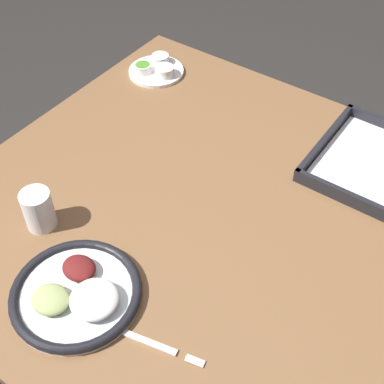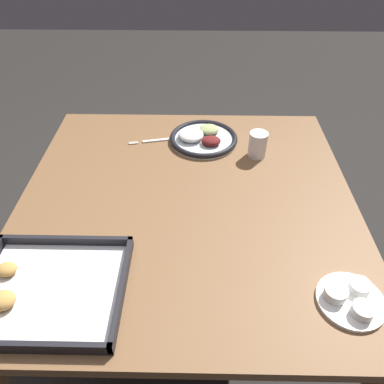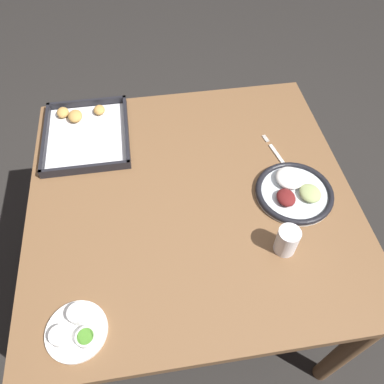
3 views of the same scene
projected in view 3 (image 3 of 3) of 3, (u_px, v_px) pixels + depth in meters
name	position (u px, v px, depth m)	size (l,w,h in m)	color
ground_plane	(192.00, 285.00, 1.81)	(8.00, 8.00, 0.00)	#282623
dining_table	(191.00, 211.00, 1.31)	(1.03, 1.05, 0.74)	brown
dinner_plate	(294.00, 191.00, 1.21)	(0.25, 0.25, 0.04)	silver
fork	(278.00, 155.00, 1.32)	(0.19, 0.05, 0.00)	silver
saucer_plate	(76.00, 329.00, 0.95)	(0.16, 0.16, 0.04)	white
baking_tray	(85.00, 132.00, 1.38)	(0.36, 0.31, 0.04)	black
drinking_cup	(287.00, 241.00, 1.06)	(0.06, 0.06, 0.09)	white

